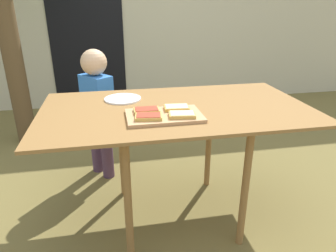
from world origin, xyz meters
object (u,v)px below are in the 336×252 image
Objects in this scene: dining_table at (176,120)px; pizza_slice_far_right at (177,108)px; pizza_slice_near_right at (182,115)px; plate_white_left at (123,99)px; pizza_slice_far_left at (147,110)px; child_left at (98,105)px; pizza_slice_near_left at (149,117)px; cutting_board at (164,116)px.

pizza_slice_far_right reaches higher than dining_table.
plate_white_left is (-0.28, 0.40, -0.02)m from pizza_slice_near_right.
child_left reaches higher than pizza_slice_far_left.
pizza_slice_near_left is 1.02× the size of pizza_slice_far_right.
pizza_slice_far_right is 0.63× the size of plate_white_left.
pizza_slice_near_right reaches higher than cutting_board.
pizza_slice_far_right is at bearing 3.96° from pizza_slice_far_left.
cutting_board is at bearing -29.02° from pizza_slice_far_left.
pizza_slice_near_left is (-0.09, -0.05, 0.02)m from cutting_board.
pizza_slice_near_right is 0.17m from pizza_slice_near_left.
dining_table is at bearing 78.11° from pizza_slice_far_right.
dining_table is 10.85× the size of pizza_slice_far_right.
pizza_slice_far_right is at bearing -101.89° from dining_table.
child_left is (-0.37, 0.78, -0.17)m from cutting_board.
pizza_slice_far_left and pizza_slice_near_right have the same top height.
pizza_slice_near_right is 0.97m from child_left.
pizza_slice_far_left is 0.81m from child_left.
plate_white_left is at bearing -68.15° from child_left.
pizza_slice_far_right is at bearing 36.82° from cutting_board.
cutting_board is 2.74× the size of pizza_slice_near_right.
child_left is at bearing 115.21° from cutting_board.
plate_white_left reaches higher than dining_table.
pizza_slice_far_right is 0.40m from plate_white_left.
pizza_slice_far_left is at bearing -68.97° from child_left.
cutting_board is 0.39× the size of child_left.
child_left is at bearing 126.32° from dining_table.
pizza_slice_near_right is at bearing -61.63° from child_left.
cutting_board reaches higher than dining_table.
pizza_slice_far_right is at bearing 32.78° from pizza_slice_near_left.
child_left is at bearing 111.03° from pizza_slice_far_left.
pizza_slice_near_left is (-0.17, 0.00, 0.00)m from pizza_slice_near_right.
pizza_slice_far_left is at bearing -176.04° from pizza_slice_far_right.
plate_white_left is (-0.11, 0.30, -0.02)m from pizza_slice_far_left.
dining_table is 3.89× the size of cutting_board.
pizza_slice_near_left reaches higher than dining_table.
pizza_slice_far_right is 0.87m from child_left.
cutting_board is at bearing -60.87° from plate_white_left.
pizza_slice_near_right is at bearing -55.41° from plate_white_left.
pizza_slice_near_right is 0.11m from pizza_slice_far_right.
pizza_slice_near_left is 0.64× the size of plate_white_left.
dining_table is at bearing -34.54° from plate_white_left.
cutting_board is 2.79× the size of pizza_slice_far_right.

